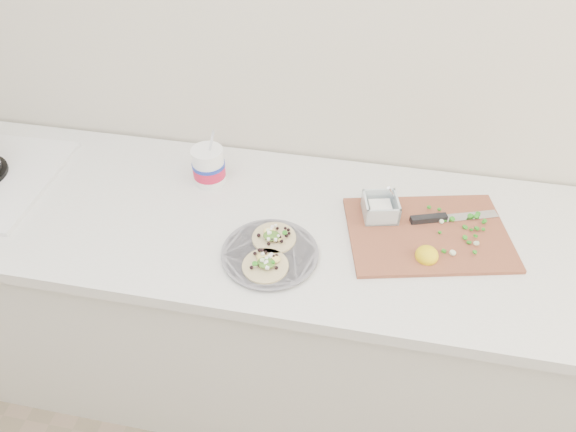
# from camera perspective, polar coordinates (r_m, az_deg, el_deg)

# --- Properties ---
(counter) EXTENTS (2.44, 0.66, 0.90)m
(counter) POSITION_cam_1_polar(r_m,az_deg,el_deg) (1.85, -5.54, -9.75)
(counter) COLOR silver
(counter) RESTS_ON ground
(taco_plate) EXTENTS (0.26, 0.26, 0.04)m
(taco_plate) POSITION_cam_1_polar(r_m,az_deg,el_deg) (1.37, -2.03, -3.95)
(taco_plate) COLOR slate
(taco_plate) RESTS_ON counter
(tub) EXTENTS (0.10, 0.10, 0.22)m
(tub) POSITION_cam_1_polar(r_m,az_deg,el_deg) (1.59, -8.77, 5.75)
(tub) COLOR white
(tub) RESTS_ON counter
(cutboard) EXTENTS (0.50, 0.40, 0.07)m
(cutboard) POSITION_cam_1_polar(r_m,az_deg,el_deg) (1.48, 15.02, -1.31)
(cutboard) COLOR brown
(cutboard) RESTS_ON counter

